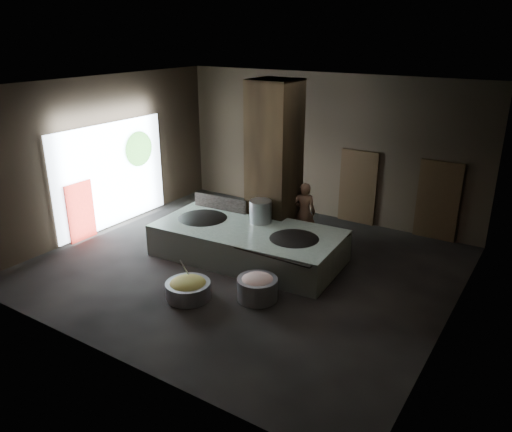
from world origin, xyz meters
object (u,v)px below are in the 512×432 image
Objects in this scene: cook at (304,212)px; veg_basin at (188,290)px; stock_pot at (261,212)px; hearth_platform at (248,243)px; wok_left at (203,221)px; meat_basin at (257,289)px; wok_right at (294,242)px.

cook reaches higher than veg_basin.
cook is (0.68, 1.23, -0.26)m from stock_pot.
hearth_platform is 3.17× the size of wok_left.
meat_basin is (1.37, -1.68, -0.17)m from hearth_platform.
meat_basin is at bearing -54.44° from hearth_platform.
meat_basin is at bearing -89.25° from wok_right.
veg_basin is at bearing -149.16° from meat_basin.
wok_right is 1.41× the size of veg_basin.
meat_basin is (1.34, 0.80, 0.06)m from veg_basin.
stock_pot is (-1.30, 0.50, 0.38)m from wok_right.
veg_basin is at bearing 61.43° from cook.
stock_pot is 2.74m from meat_basin.
wok_right is 1.80m from meat_basin.
stock_pot reaches higher than wok_left.
wok_right reaches higher than hearth_platform.
meat_basin is at bearing 81.29° from cook.
veg_basin is at bearing -90.35° from stock_pot.
cook reaches higher than stock_pot.
stock_pot is at bearing 81.07° from hearth_platform.
hearth_platform is at bearing 1.97° from wok_left.
cook reaches higher than meat_basin.
stock_pot is 0.70× the size of meat_basin.
stock_pot reaches higher than hearth_platform.
wok_left reaches higher than hearth_platform.
wok_left is at bearing 150.04° from meat_basin.
wok_right is (1.35, 0.05, 0.33)m from hearth_platform.
cook is at bearing 40.07° from wok_left.
stock_pot is 0.37× the size of cook.
hearth_platform is 7.67× the size of stock_pot.
veg_basin is (1.48, -2.43, -0.56)m from wok_left.
meat_basin is at bearing -29.96° from wok_left.
stock_pot is 1.43m from cook.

